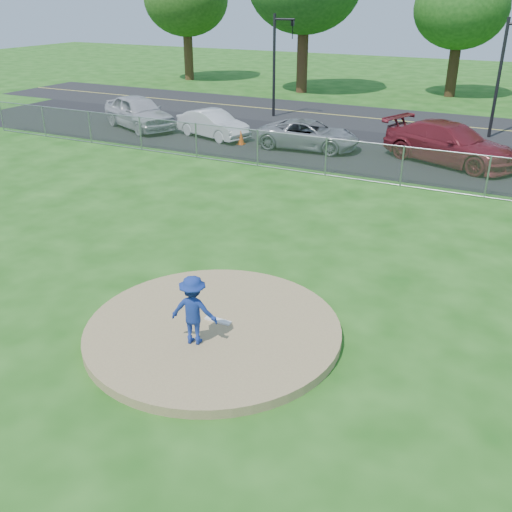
# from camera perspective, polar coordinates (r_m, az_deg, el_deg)

# --- Properties ---
(ground) EXTENTS (120.00, 120.00, 0.00)m
(ground) POSITION_cam_1_polar(r_m,az_deg,el_deg) (20.64, 10.16, 5.79)
(ground) COLOR #174E11
(ground) RESTS_ON ground
(pitchers_mound) EXTENTS (5.40, 5.40, 0.20)m
(pitchers_mound) POSITION_cam_1_polar(r_m,az_deg,el_deg) (12.21, -4.29, -7.36)
(pitchers_mound) COLOR #917A4F
(pitchers_mound) RESTS_ON ground
(pitching_rubber) EXTENTS (0.60, 0.15, 0.04)m
(pitching_rubber) POSITION_cam_1_polar(r_m,az_deg,el_deg) (12.29, -3.83, -6.45)
(pitching_rubber) COLOR white
(pitching_rubber) RESTS_ON pitchers_mound
(chain_link_fence) EXTENTS (40.00, 0.06, 1.50)m
(chain_link_fence) POSITION_cam_1_polar(r_m,az_deg,el_deg) (22.27, 11.88, 9.07)
(chain_link_fence) COLOR gray
(chain_link_fence) RESTS_ON ground
(parking_lot) EXTENTS (50.00, 8.00, 0.01)m
(parking_lot) POSITION_cam_1_polar(r_m,az_deg,el_deg) (26.69, 14.45, 9.74)
(parking_lot) COLOR black
(parking_lot) RESTS_ON ground
(street) EXTENTS (60.00, 7.00, 0.01)m
(street) POSITION_cam_1_polar(r_m,az_deg,el_deg) (33.88, 17.52, 12.47)
(street) COLOR black
(street) RESTS_ON ground
(traffic_signal_left) EXTENTS (1.28, 0.20, 5.60)m
(traffic_signal_left) POSITION_cam_1_polar(r_m,az_deg,el_deg) (34.07, 2.21, 19.33)
(traffic_signal_left) COLOR black
(traffic_signal_left) RESTS_ON ground
(pitcher) EXTENTS (1.04, 0.75, 1.45)m
(pitcher) POSITION_cam_1_polar(r_m,az_deg,el_deg) (11.30, -6.27, -5.40)
(pitcher) COLOR navy
(pitcher) RESTS_ON pitchers_mound
(traffic_cone) EXTENTS (0.35, 0.35, 0.68)m
(traffic_cone) POSITION_cam_1_polar(r_m,az_deg,el_deg) (27.77, -1.53, 11.80)
(traffic_cone) COLOR #DB4F0B
(traffic_cone) RESTS_ON parking_lot
(parked_car_silver) EXTENTS (5.42, 3.96, 1.72)m
(parked_car_silver) POSITION_cam_1_polar(r_m,az_deg,el_deg) (31.77, -11.65, 13.93)
(parked_car_silver) COLOR #B6B6BB
(parked_car_silver) RESTS_ON parking_lot
(parked_car_white) EXTENTS (4.28, 2.53, 1.33)m
(parked_car_white) POSITION_cam_1_polar(r_m,az_deg,el_deg) (29.15, -4.33, 13.02)
(parked_car_white) COLOR silver
(parked_car_white) RESTS_ON parking_lot
(parked_car_gray) EXTENTS (4.80, 2.50, 1.29)m
(parked_car_gray) POSITION_cam_1_polar(r_m,az_deg,el_deg) (26.97, 5.29, 11.98)
(parked_car_gray) COLOR gray
(parked_car_gray) RESTS_ON parking_lot
(parked_car_darkred) EXTENTS (6.21, 4.30, 1.67)m
(parked_car_darkred) POSITION_cam_1_polar(r_m,az_deg,el_deg) (25.77, 18.79, 10.62)
(parked_car_darkred) COLOR maroon
(parked_car_darkred) RESTS_ON parking_lot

